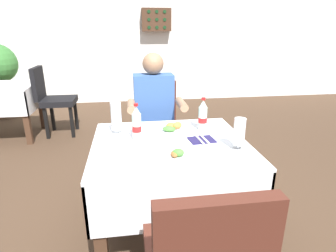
% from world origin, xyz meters
% --- Properties ---
extents(ground_plane, '(11.00, 11.00, 0.00)m').
position_xyz_m(ground_plane, '(0.00, 0.00, 0.00)').
color(ground_plane, '#473323').
extents(back_wall, '(11.00, 0.12, 2.81)m').
position_xyz_m(back_wall, '(0.00, 4.11, 1.40)').
color(back_wall, white).
rests_on(back_wall, ground).
extents(main_dining_table, '(1.03, 0.92, 0.74)m').
position_xyz_m(main_dining_table, '(0.03, -0.04, 0.57)').
color(main_dining_table, white).
rests_on(main_dining_table, ground).
extents(chair_far_diner_seat, '(0.44, 0.50, 0.97)m').
position_xyz_m(chair_far_diner_seat, '(0.03, 0.81, 0.55)').
color(chair_far_diner_seat, '#4C2319').
rests_on(chair_far_diner_seat, ground).
extents(seated_diner_far, '(0.50, 0.46, 1.26)m').
position_xyz_m(seated_diner_far, '(0.00, 0.70, 0.71)').
color(seated_diner_far, '#282D42').
rests_on(seated_diner_far, ground).
extents(plate_near_camera, '(0.26, 0.26, 0.06)m').
position_xyz_m(plate_near_camera, '(0.04, -0.29, 0.75)').
color(plate_near_camera, white).
rests_on(plate_near_camera, main_dining_table).
extents(plate_far_diner, '(0.24, 0.24, 0.07)m').
position_xyz_m(plate_far_diner, '(0.09, 0.16, 0.76)').
color(plate_far_diner, white).
rests_on(plate_far_diner, main_dining_table).
extents(beer_glass_left, '(0.08, 0.08, 0.23)m').
position_xyz_m(beer_glass_left, '(-0.32, 0.16, 0.86)').
color(beer_glass_left, white).
rests_on(beer_glass_left, main_dining_table).
extents(beer_glass_middle, '(0.07, 0.07, 0.21)m').
position_xyz_m(beer_glass_middle, '(0.44, -0.22, 0.84)').
color(beer_glass_middle, white).
rests_on(beer_glass_middle, main_dining_table).
extents(cola_bottle_primary, '(0.07, 0.07, 0.25)m').
position_xyz_m(cola_bottle_primary, '(0.31, 0.15, 0.85)').
color(cola_bottle_primary, silver).
rests_on(cola_bottle_primary, main_dining_table).
extents(cola_bottle_secondary, '(0.06, 0.06, 0.26)m').
position_xyz_m(cola_bottle_secondary, '(-0.18, 0.02, 0.85)').
color(cola_bottle_secondary, silver).
rests_on(cola_bottle_secondary, main_dining_table).
extents(napkin_cutlery_set, '(0.18, 0.19, 0.01)m').
position_xyz_m(napkin_cutlery_set, '(0.25, -0.04, 0.74)').
color(napkin_cutlery_set, '#231E4C').
rests_on(napkin_cutlery_set, main_dining_table).
extents(background_chair_right, '(0.50, 0.44, 0.97)m').
position_xyz_m(background_chair_right, '(-1.29, 2.25, 0.55)').
color(background_chair_right, black).
rests_on(background_chair_right, ground).
extents(wall_bottle_rack, '(0.56, 0.21, 0.42)m').
position_xyz_m(wall_bottle_rack, '(0.37, 3.95, 1.62)').
color(wall_bottle_rack, '#472D1E').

